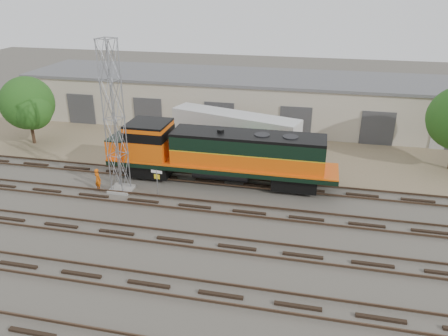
% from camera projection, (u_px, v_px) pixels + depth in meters
% --- Properties ---
extents(ground, '(140.00, 140.00, 0.00)m').
position_uv_depth(ground, '(245.00, 224.00, 29.54)').
color(ground, '#47423A').
rests_on(ground, ground).
extents(dirt_strip, '(80.00, 16.00, 0.02)m').
position_uv_depth(dirt_strip, '(272.00, 147.00, 42.96)').
color(dirt_strip, '#726047').
rests_on(dirt_strip, ground).
extents(tracks, '(80.00, 20.40, 0.28)m').
position_uv_depth(tracks, '(237.00, 247.00, 26.82)').
color(tracks, black).
rests_on(tracks, ground).
extents(warehouse, '(58.40, 10.40, 5.30)m').
position_uv_depth(warehouse, '(282.00, 101.00, 49.04)').
color(warehouse, '#B8AD99').
rests_on(warehouse, ground).
extents(locomotive, '(18.45, 3.24, 4.44)m').
position_uv_depth(locomotive, '(217.00, 153.00, 34.58)').
color(locomotive, black).
rests_on(locomotive, tracks).
extents(signal_tower, '(1.70, 1.70, 11.53)m').
position_uv_depth(signal_tower, '(115.00, 122.00, 31.99)').
color(signal_tower, gray).
rests_on(signal_tower, ground).
extents(sign_post, '(0.90, 0.13, 2.20)m').
position_uv_depth(sign_post, '(157.00, 178.00, 32.65)').
color(sign_post, gray).
rests_on(sign_post, ground).
extents(worker, '(0.77, 0.68, 1.78)m').
position_uv_depth(worker, '(98.00, 179.00, 33.98)').
color(worker, '#D6560B').
rests_on(worker, ground).
extents(semi_trailer, '(12.57, 5.87, 3.81)m').
position_uv_depth(semi_trailer, '(237.00, 129.00, 40.66)').
color(semi_trailer, silver).
rests_on(semi_trailer, ground).
extents(tree_west, '(5.40, 5.14, 6.72)m').
position_uv_depth(tree_west, '(29.00, 105.00, 42.18)').
color(tree_west, '#382619').
rests_on(tree_west, ground).
extents(tree_mid, '(3.97, 3.78, 3.78)m').
position_uv_depth(tree_mid, '(245.00, 152.00, 37.39)').
color(tree_mid, '#382619').
rests_on(tree_mid, ground).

